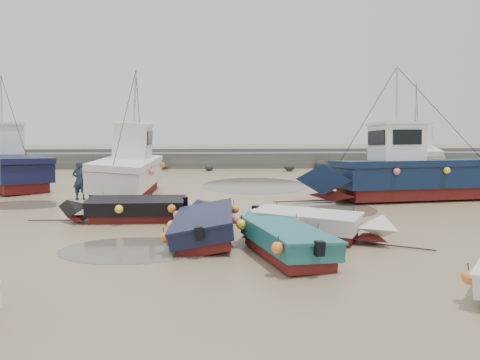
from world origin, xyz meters
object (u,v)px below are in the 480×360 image
(dinghy_5, at_px, (317,222))
(cabin_boat_3, at_px, (417,156))
(dinghy_1, at_px, (207,220))
(dinghy_4, at_px, (126,206))
(cabin_boat_1, at_px, (129,168))
(cabin_boat_2, at_px, (405,172))
(cabin_boat_0, at_px, (4,164))
(dinghy_2, at_px, (281,235))
(person, at_px, (80,200))

(dinghy_5, bearing_deg, cabin_boat_3, 176.80)
(dinghy_1, distance_m, dinghy_5, 3.48)
(dinghy_1, relative_size, dinghy_4, 1.10)
(cabin_boat_1, relative_size, cabin_boat_2, 0.90)
(cabin_boat_2, relative_size, cabin_boat_3, 1.16)
(cabin_boat_1, bearing_deg, cabin_boat_3, 23.99)
(cabin_boat_3, bearing_deg, cabin_boat_1, -137.08)
(cabin_boat_0, bearing_deg, dinghy_5, -78.35)
(dinghy_2, height_order, cabin_boat_1, cabin_boat_1)
(dinghy_2, xyz_separation_m, person, (-8.37, 9.56, -0.55))
(dinghy_2, xyz_separation_m, dinghy_4, (-5.21, 4.66, -0.00))
(dinghy_1, height_order, person, dinghy_1)
(person, bearing_deg, dinghy_2, 133.33)
(dinghy_5, relative_size, cabin_boat_3, 0.56)
(cabin_boat_1, xyz_separation_m, person, (-2.08, -1.35, -1.34))
(dinghy_4, height_order, cabin_boat_2, cabin_boat_2)
(cabin_boat_0, distance_m, cabin_boat_1, 8.39)
(dinghy_2, distance_m, dinghy_4, 6.99)
(dinghy_4, height_order, dinghy_5, same)
(cabin_boat_2, bearing_deg, person, 80.22)
(dinghy_2, height_order, cabin_boat_0, cabin_boat_0)
(dinghy_5, bearing_deg, dinghy_4, -86.13)
(dinghy_1, height_order, dinghy_5, same)
(cabin_boat_2, xyz_separation_m, person, (-15.44, 0.51, -1.31))
(dinghy_5, height_order, cabin_boat_2, cabin_boat_2)
(dinghy_5, relative_size, cabin_boat_0, 0.58)
(cabin_boat_1, xyz_separation_m, cabin_boat_2, (13.36, -1.86, -0.03))
(dinghy_5, xyz_separation_m, cabin_boat_2, (5.73, 7.37, 0.76))
(dinghy_4, xyz_separation_m, cabin_boat_2, (12.28, 4.40, 0.76))
(dinghy_1, xyz_separation_m, cabin_boat_3, (13.78, 16.45, 0.82))
(dinghy_5, xyz_separation_m, cabin_boat_3, (10.32, 16.87, 0.80))
(dinghy_4, relative_size, cabin_boat_2, 0.53)
(dinghy_1, distance_m, dinghy_2, 2.98)
(dinghy_1, distance_m, cabin_boat_0, 17.00)
(dinghy_2, relative_size, dinghy_5, 1.06)
(cabin_boat_0, bearing_deg, cabin_boat_1, -62.41)
(cabin_boat_2, bearing_deg, dinghy_2, 134.13)
(dinghy_5, xyz_separation_m, cabin_boat_1, (-7.63, 9.23, 0.79))
(cabin_boat_2, bearing_deg, dinghy_4, 101.83)
(dinghy_1, relative_size, cabin_boat_2, 0.59)
(dinghy_2, distance_m, cabin_boat_2, 11.52)
(dinghy_5, height_order, cabin_boat_0, cabin_boat_0)
(cabin_boat_3, distance_m, person, 22.00)
(cabin_boat_0, distance_m, cabin_boat_2, 21.69)
(dinghy_1, bearing_deg, person, 130.77)
(dinghy_2, height_order, person, dinghy_2)
(dinghy_2, relative_size, person, 3.07)
(dinghy_1, xyz_separation_m, cabin_boat_1, (-4.17, 8.81, 0.80))
(cabin_boat_0, relative_size, cabin_boat_1, 0.91)
(cabin_boat_2, xyz_separation_m, cabin_boat_3, (4.59, 9.50, 0.05))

